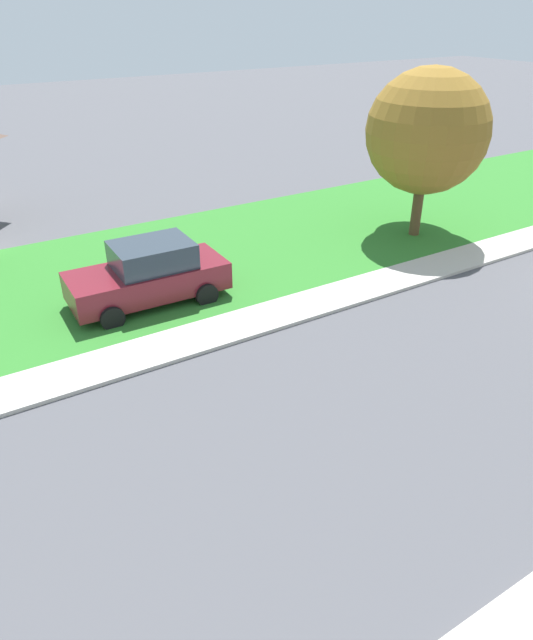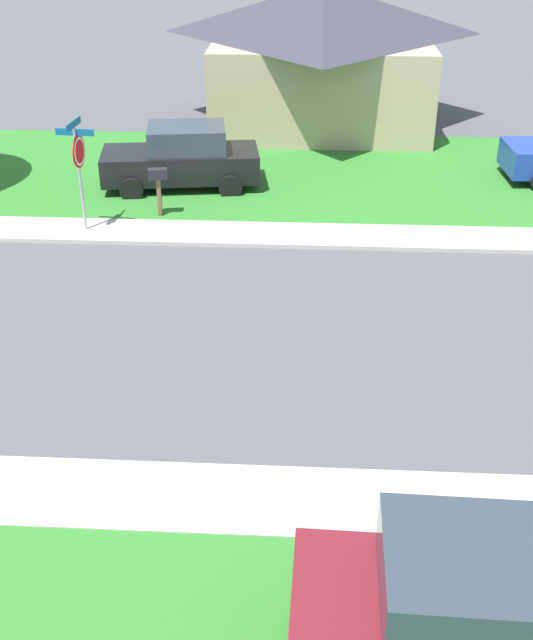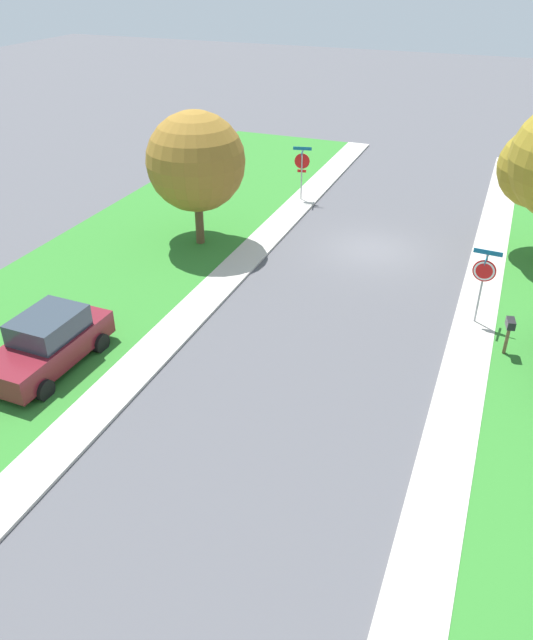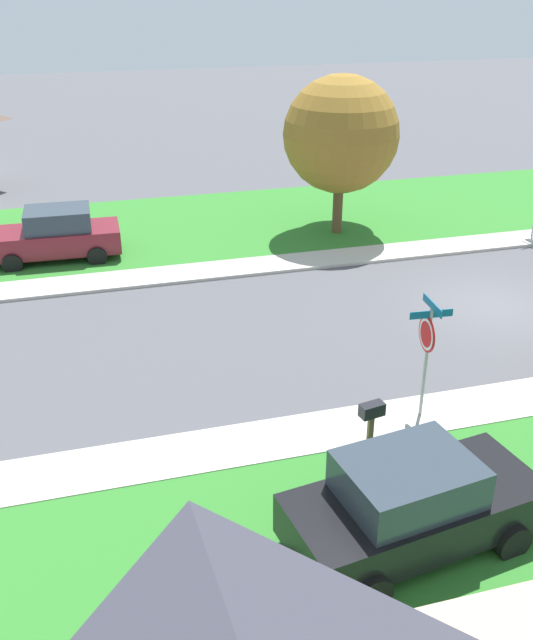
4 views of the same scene
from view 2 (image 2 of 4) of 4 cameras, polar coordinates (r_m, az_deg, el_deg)
name	(u,v)px [view 2 (image 2 of 4)]	position (r m, az deg, el deg)	size (l,w,h in m)	color
sidewalk_east	(436,508)	(11.20, 12.23, -13.25)	(1.40, 56.00, 0.10)	#B7B2A8
sidewalk_west	(384,237)	(19.17, 8.57, 5.99)	(1.40, 56.00, 0.10)	#B7B2A8
lawn_west	(372,175)	(23.56, 7.71, 10.45)	(8.00, 56.00, 0.08)	#2D7528
stop_sign_far_corner	(79,158)	(19.21, -13.53, 11.40)	(0.92, 0.92, 2.77)	#9E9EA3
car_maroon_driveway_right	(494,617)	(8.93, 16.25, -20.07)	(2.13, 4.35, 1.76)	maroon
car_black_kerbside_mid	(182,158)	(22.24, -6.16, 11.68)	(2.48, 4.51, 1.76)	black
house_left_setback	(321,51)	(29.17, 4.01, 18.98)	(9.01, 7.81, 4.60)	tan
mailbox	(158,180)	(20.08, -7.91, 10.05)	(0.32, 0.52, 1.31)	brown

